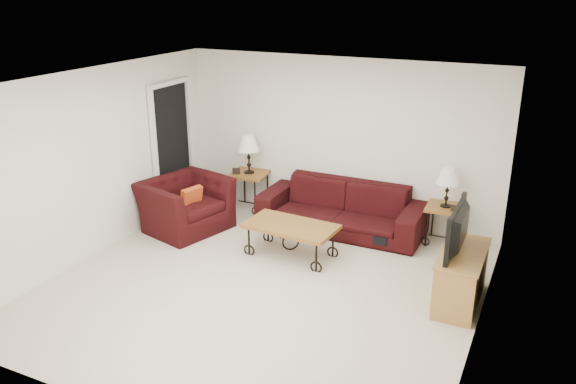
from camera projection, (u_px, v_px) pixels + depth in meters
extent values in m
plane|color=beige|center=(264.00, 286.00, 7.16)|extent=(5.00, 5.00, 0.00)
cube|color=silver|center=(339.00, 140.00, 8.86)|extent=(5.00, 0.02, 2.50)
cube|color=silver|center=(115.00, 287.00, 4.61)|extent=(5.00, 0.02, 2.50)
cube|color=silver|center=(96.00, 163.00, 7.74)|extent=(0.02, 5.00, 2.50)
cube|color=silver|center=(487.00, 227.00, 5.73)|extent=(0.02, 5.00, 2.50)
plane|color=white|center=(260.00, 82.00, 6.31)|extent=(5.00, 5.00, 0.00)
cube|color=black|center=(173.00, 150.00, 9.21)|extent=(0.08, 0.94, 2.04)
imported|color=black|center=(341.00, 208.00, 8.66)|extent=(2.44, 0.96, 0.71)
cube|color=brown|center=(250.00, 191.00, 9.49)|extent=(0.65, 0.65, 0.62)
cube|color=brown|center=(444.00, 225.00, 8.24)|extent=(0.54, 0.54, 0.56)
cube|color=black|center=(236.00, 171.00, 9.30)|extent=(0.12, 0.06, 0.10)
cube|color=black|center=(455.00, 208.00, 7.94)|extent=(0.11, 0.03, 0.09)
cube|color=brown|center=(291.00, 240.00, 7.88)|extent=(1.26, 0.74, 0.46)
imported|color=black|center=(185.00, 205.00, 8.70)|extent=(1.31, 1.41, 0.77)
cube|color=#B94F17|center=(191.00, 199.00, 8.55)|extent=(0.18, 0.36, 0.35)
cube|color=#B97745|center=(461.00, 277.00, 6.70)|extent=(0.45, 1.07, 0.64)
imported|color=black|center=(464.00, 229.00, 6.50)|extent=(0.13, 0.96, 0.55)
ellipsoid|color=black|center=(383.00, 235.00, 8.12)|extent=(0.33, 0.27, 0.39)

